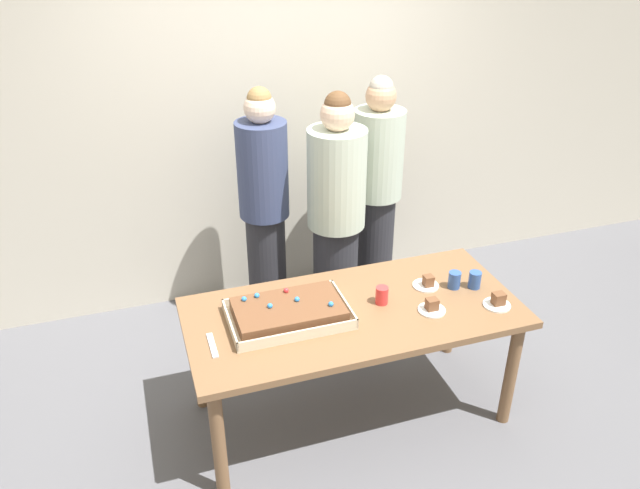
{
  "coord_description": "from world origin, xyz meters",
  "views": [
    {
      "loc": [
        -1.05,
        -2.59,
        2.67
      ],
      "look_at": [
        -0.14,
        0.15,
        1.09
      ],
      "focal_mm": 34.95,
      "sensor_mm": 36.0,
      "label": 1
    }
  ],
  "objects_px": {
    "drink_cup_middle": "(382,295)",
    "person_green_shirt_behind": "(336,218)",
    "sheet_cake": "(288,312)",
    "plated_slice_near_right": "(427,283)",
    "cake_server_utensil": "(212,345)",
    "party_table": "(353,323)",
    "drink_cup_nearest": "(475,280)",
    "person_serving_front": "(264,210)",
    "plated_slice_near_left": "(432,307)",
    "plated_slice_far_left": "(498,302)",
    "drink_cup_far_end": "(454,280)",
    "person_striped_tie_right": "(376,194)"
  },
  "relations": [
    {
      "from": "drink_cup_middle",
      "to": "person_green_shirt_behind",
      "type": "relative_size",
      "value": 0.06
    },
    {
      "from": "sheet_cake",
      "to": "plated_slice_near_right",
      "type": "bearing_deg",
      "value": 3.91
    },
    {
      "from": "cake_server_utensil",
      "to": "person_green_shirt_behind",
      "type": "xyz_separation_m",
      "value": [
        0.97,
        0.9,
        0.13
      ]
    },
    {
      "from": "party_table",
      "to": "sheet_cake",
      "type": "distance_m",
      "value": 0.38
    },
    {
      "from": "drink_cup_nearest",
      "to": "party_table",
      "type": "bearing_deg",
      "value": 179.54
    },
    {
      "from": "party_table",
      "to": "cake_server_utensil",
      "type": "height_order",
      "value": "cake_server_utensil"
    },
    {
      "from": "party_table",
      "to": "drink_cup_nearest",
      "type": "distance_m",
      "value": 0.75
    },
    {
      "from": "drink_cup_middle",
      "to": "person_serving_front",
      "type": "height_order",
      "value": "person_serving_front"
    },
    {
      "from": "plated_slice_near_left",
      "to": "drink_cup_nearest",
      "type": "bearing_deg",
      "value": 21.77
    },
    {
      "from": "sheet_cake",
      "to": "plated_slice_near_left",
      "type": "xyz_separation_m",
      "value": [
        0.75,
        -0.17,
        -0.02
      ]
    },
    {
      "from": "drink_cup_nearest",
      "to": "drink_cup_middle",
      "type": "relative_size",
      "value": 1.0
    },
    {
      "from": "sheet_cake",
      "to": "plated_slice_near_right",
      "type": "distance_m",
      "value": 0.84
    },
    {
      "from": "plated_slice_far_left",
      "to": "person_green_shirt_behind",
      "type": "distance_m",
      "value": 1.19
    },
    {
      "from": "drink_cup_far_end",
      "to": "person_green_shirt_behind",
      "type": "xyz_separation_m",
      "value": [
        -0.43,
        0.8,
        0.09
      ]
    },
    {
      "from": "drink_cup_far_end",
      "to": "person_green_shirt_behind",
      "type": "relative_size",
      "value": 0.06
    },
    {
      "from": "plated_slice_near_left",
      "to": "person_striped_tie_right",
      "type": "relative_size",
      "value": 0.09
    },
    {
      "from": "plated_slice_far_left",
      "to": "drink_cup_nearest",
      "type": "distance_m",
      "value": 0.21
    },
    {
      "from": "cake_server_utensil",
      "to": "drink_cup_middle",
      "type": "bearing_deg",
      "value": 5.27
    },
    {
      "from": "plated_slice_near_left",
      "to": "plated_slice_near_right",
      "type": "bearing_deg",
      "value": 69.47
    },
    {
      "from": "sheet_cake",
      "to": "cake_server_utensil",
      "type": "distance_m",
      "value": 0.44
    },
    {
      "from": "plated_slice_near_right",
      "to": "plated_slice_far_left",
      "type": "bearing_deg",
      "value": -46.6
    },
    {
      "from": "plated_slice_near_right",
      "to": "plated_slice_far_left",
      "type": "relative_size",
      "value": 1.0
    },
    {
      "from": "drink_cup_far_end",
      "to": "plated_slice_near_left",
      "type": "bearing_deg",
      "value": -143.18
    },
    {
      "from": "drink_cup_middle",
      "to": "sheet_cake",
      "type": "bearing_deg",
      "value": 178.41
    },
    {
      "from": "plated_slice_far_left",
      "to": "drink_cup_far_end",
      "type": "bearing_deg",
      "value": 119.7
    },
    {
      "from": "drink_cup_middle",
      "to": "person_green_shirt_behind",
      "type": "xyz_separation_m",
      "value": [
        0.02,
        0.81,
        0.09
      ]
    },
    {
      "from": "drink_cup_middle",
      "to": "drink_cup_far_end",
      "type": "bearing_deg",
      "value": 2.0
    },
    {
      "from": "cake_server_utensil",
      "to": "person_serving_front",
      "type": "distance_m",
      "value": 1.27
    },
    {
      "from": "sheet_cake",
      "to": "drink_cup_middle",
      "type": "xyz_separation_m",
      "value": [
        0.53,
        -0.01,
        0.01
      ]
    },
    {
      "from": "party_table",
      "to": "cake_server_utensil",
      "type": "distance_m",
      "value": 0.79
    },
    {
      "from": "plated_slice_near_right",
      "to": "drink_cup_nearest",
      "type": "distance_m",
      "value": 0.27
    },
    {
      "from": "party_table",
      "to": "plated_slice_near_left",
      "type": "distance_m",
      "value": 0.43
    },
    {
      "from": "party_table",
      "to": "person_striped_tie_right",
      "type": "xyz_separation_m",
      "value": [
        0.57,
        1.07,
        0.24
      ]
    },
    {
      "from": "plated_slice_near_right",
      "to": "person_striped_tie_right",
      "type": "distance_m",
      "value": 0.99
    },
    {
      "from": "sheet_cake",
      "to": "party_table",
      "type": "bearing_deg",
      "value": -4.48
    },
    {
      "from": "party_table",
      "to": "drink_cup_nearest",
      "type": "relative_size",
      "value": 18.17
    },
    {
      "from": "plated_slice_near_left",
      "to": "cake_server_utensil",
      "type": "relative_size",
      "value": 0.75
    },
    {
      "from": "sheet_cake",
      "to": "cake_server_utensil",
      "type": "bearing_deg",
      "value": -166.4
    },
    {
      "from": "plated_slice_near_right",
      "to": "person_serving_front",
      "type": "xyz_separation_m",
      "value": [
        -0.71,
        0.98,
        0.13
      ]
    },
    {
      "from": "plated_slice_far_left",
      "to": "drink_cup_far_end",
      "type": "height_order",
      "value": "drink_cup_far_end"
    },
    {
      "from": "plated_slice_near_left",
      "to": "person_striped_tie_right",
      "type": "bearing_deg",
      "value": 81.66
    },
    {
      "from": "drink_cup_nearest",
      "to": "drink_cup_far_end",
      "type": "relative_size",
      "value": 1.0
    },
    {
      "from": "sheet_cake",
      "to": "drink_cup_far_end",
      "type": "bearing_deg",
      "value": 0.07
    },
    {
      "from": "person_serving_front",
      "to": "drink_cup_far_end",
      "type": "bearing_deg",
      "value": 46.71
    },
    {
      "from": "party_table",
      "to": "person_serving_front",
      "type": "relative_size",
      "value": 1.06
    },
    {
      "from": "plated_slice_near_right",
      "to": "plated_slice_near_left",
      "type": "bearing_deg",
      "value": -110.53
    },
    {
      "from": "sheet_cake",
      "to": "person_green_shirt_behind",
      "type": "xyz_separation_m",
      "value": [
        0.55,
        0.8,
        0.1
      ]
    },
    {
      "from": "plated_slice_near_left",
      "to": "drink_cup_middle",
      "type": "relative_size",
      "value": 1.5
    },
    {
      "from": "cake_server_utensil",
      "to": "plated_slice_near_left",
      "type": "bearing_deg",
      "value": -3.26
    },
    {
      "from": "plated_slice_far_left",
      "to": "drink_cup_middle",
      "type": "xyz_separation_m",
      "value": [
        -0.59,
        0.22,
        0.02
      ]
    }
  ]
}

